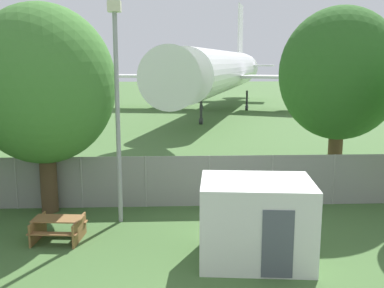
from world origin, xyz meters
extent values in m
cylinder|color=gray|center=(-5.09, 10.14, 1.04)|extent=(0.07, 0.07, 2.08)
cylinder|color=gray|center=(-2.55, 10.14, 1.04)|extent=(0.07, 0.07, 2.08)
cylinder|color=gray|center=(0.00, 10.14, 1.04)|extent=(0.07, 0.07, 2.08)
cylinder|color=gray|center=(2.55, 10.14, 1.04)|extent=(0.07, 0.07, 2.08)
cylinder|color=gray|center=(5.09, 10.14, 1.04)|extent=(0.07, 0.07, 2.08)
cylinder|color=gray|center=(7.64, 10.14, 1.04)|extent=(0.07, 0.07, 2.08)
cube|color=gray|center=(0.00, 10.14, 1.04)|extent=(56.00, 0.01, 2.08)
cylinder|color=white|center=(6.79, 44.63, 4.63)|extent=(13.81, 34.43, 4.60)
cone|color=white|center=(1.47, 25.83, 4.63)|extent=(5.68, 5.68, 4.60)
cone|color=white|center=(12.26, 63.98, 4.63)|extent=(5.55, 6.66, 4.14)
cube|color=white|center=(16.93, 43.55, 3.94)|extent=(16.14, 10.67, 0.30)
cylinder|color=#939399|center=(14.81, 44.58, 2.75)|extent=(3.12, 4.55, 2.07)
cube|color=white|center=(-2.42, 49.02, 3.94)|extent=(16.02, 6.88, 0.30)
cylinder|color=#939399|center=(-0.07, 48.79, 2.75)|extent=(3.12, 4.55, 2.07)
cube|color=white|center=(11.16, 60.11, 10.38)|extent=(1.36, 4.05, 6.90)
cube|color=white|center=(11.10, 59.89, 5.09)|extent=(10.75, 6.30, 0.20)
cylinder|color=#2D2D33|center=(3.74, 33.85, 1.16)|extent=(0.24, 0.24, 2.33)
cylinder|color=#2D2D33|center=(3.74, 33.85, 0.28)|extent=(0.44, 0.62, 0.56)
cylinder|color=#2D2D33|center=(9.91, 45.54, 1.16)|extent=(0.24, 0.24, 2.33)
cylinder|color=#2D2D33|center=(9.91, 45.54, 0.28)|extent=(0.44, 0.62, 0.56)
cylinder|color=#2D2D33|center=(4.60, 47.04, 1.16)|extent=(0.24, 0.24, 2.33)
cylinder|color=#2D2D33|center=(4.60, 47.04, 0.28)|extent=(0.44, 0.62, 0.56)
cube|color=silver|center=(3.50, 5.09, 1.21)|extent=(3.42, 2.70, 2.42)
cube|color=#4C515B|center=(3.86, 3.84, 1.00)|extent=(0.84, 0.11, 1.90)
cube|color=brown|center=(-2.66, 6.82, 0.74)|extent=(1.64, 0.90, 0.04)
cube|color=brown|center=(-2.61, 7.38, 0.44)|extent=(1.60, 0.43, 0.04)
cube|color=brown|center=(-2.72, 6.26, 0.44)|extent=(1.60, 0.43, 0.04)
cube|color=brown|center=(-1.98, 6.76, 0.37)|extent=(0.19, 1.40, 0.74)
cube|color=brown|center=(-3.35, 6.88, 0.37)|extent=(0.19, 1.40, 0.74)
cylinder|color=brown|center=(8.75, 13.16, 1.44)|extent=(0.66, 0.66, 2.88)
ellipsoid|color=#2D6023|center=(8.75, 13.16, 5.22)|extent=(5.51, 5.51, 6.06)
cylinder|color=#4C3823|center=(-3.71, 9.74, 1.33)|extent=(0.65, 0.65, 2.65)
ellipsoid|color=#427A33|center=(-3.71, 9.74, 4.94)|extent=(5.39, 5.39, 5.93)
cylinder|color=#99999E|center=(-0.83, 8.51, 3.71)|extent=(0.16, 0.16, 7.42)
cube|color=beige|center=(-0.83, 8.51, 7.60)|extent=(0.44, 0.44, 0.36)
camera|label=1|loc=(1.09, -7.27, 5.80)|focal=42.00mm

